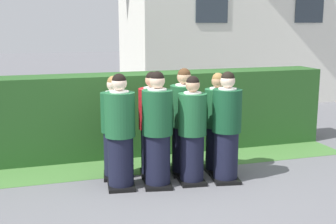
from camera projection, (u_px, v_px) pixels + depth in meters
ground_plane at (173, 184)px, 6.70m from camera, size 60.00×60.00×0.00m
student_front_row_0 at (120, 134)px, 6.42m from camera, size 0.44×0.55×1.67m
student_front_row_1 at (157, 132)px, 6.49m from camera, size 0.47×0.57×1.69m
student_front_row_2 at (192, 133)px, 6.63m from camera, size 0.42×0.53×1.61m
student_front_row_3 at (226, 130)px, 6.71m from camera, size 0.46×0.56×1.66m
student_rear_row_0 at (115, 130)px, 6.86m from camera, size 0.43×0.51×1.58m
student_in_red_blazer at (152, 127)px, 6.96m from camera, size 0.45×0.52×1.64m
student_rear_row_2 at (184, 124)px, 7.04m from camera, size 0.45×0.53×1.68m
student_rear_row_3 at (217, 125)px, 7.15m from camera, size 0.41×0.49×1.59m
hedge at (142, 113)px, 8.24m from camera, size 7.00×0.70×1.46m
lawn_strip at (155, 164)px, 7.64m from camera, size 7.00×0.90×0.01m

